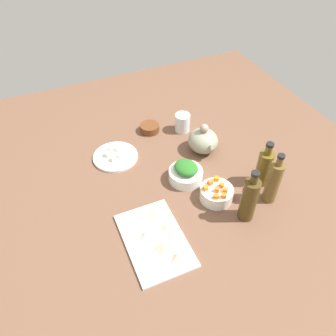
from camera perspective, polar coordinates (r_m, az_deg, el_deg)
tabletop at (r=148.17cm, az=0.00°, el=-1.81°), size 190.00×190.00×3.00cm
cutting_board at (r=125.58cm, az=-2.27°, el=-12.12°), size 32.72×21.45×1.00cm
plate_tofu at (r=157.36cm, az=-8.89°, el=1.91°), size 20.60×20.60×1.20cm
bowl_greens at (r=144.10cm, az=3.02°, el=-1.23°), size 14.58×14.58×5.16cm
bowl_carrots at (r=137.76cm, az=8.23°, el=-4.35°), size 13.41×13.41×5.52cm
bowl_small_side at (r=170.59cm, az=-3.12°, el=6.80°), size 9.56×9.56×3.69cm
teapot at (r=157.11cm, az=5.98°, el=4.67°), size 16.12×13.74×14.82cm
bottle_0 at (r=137.09cm, az=17.46°, el=-2.20°), size 5.47×5.47×23.94cm
bottle_1 at (r=144.20cm, az=15.98°, el=0.15°), size 6.25×6.25×21.37cm
bottle_2 at (r=128.33cm, az=13.60°, el=-5.14°), size 6.09×6.09×23.98cm
drinking_glass_0 at (r=169.42cm, az=2.46°, el=7.70°), size 7.53×7.53×9.21cm
carrot_cube_0 at (r=136.26cm, az=9.09°, el=-2.90°), size 2.53×2.53×1.80cm
carrot_cube_1 at (r=136.67cm, az=7.20°, el=-2.45°), size 2.12×2.12×1.80cm
carrot_cube_2 at (r=131.89cm, az=8.17°, el=-4.79°), size 2.26×2.26×1.80cm
carrot_cube_3 at (r=138.41cm, az=8.20°, el=-1.84°), size 2.34×2.34×1.80cm
carrot_cube_4 at (r=134.32cm, az=6.38°, el=-3.40°), size 1.85×1.85×1.80cm
carrot_cube_5 at (r=134.35cm, az=8.29°, el=-3.64°), size 2.48×2.48×1.80cm
carrot_cube_6 at (r=134.67cm, az=9.73°, el=-3.72°), size 2.55×2.55×1.80cm
carrot_cube_7 at (r=132.55cm, az=9.43°, el=-4.67°), size 2.46×2.46×1.80cm
chopped_greens_mound at (r=140.86cm, az=3.09°, el=0.10°), size 13.01×12.08×4.10cm
tofu_cube_0 at (r=155.72cm, az=-8.23°, el=2.31°), size 3.11×3.11×2.20cm
tofu_cube_1 at (r=158.79cm, az=-8.42°, el=3.25°), size 3.01×3.01×2.20cm
tofu_cube_2 at (r=153.99cm, az=-9.34°, el=1.58°), size 2.92×2.92×2.20cm
tofu_cube_3 at (r=159.40cm, az=-9.68°, el=3.25°), size 3.06×3.06×2.20cm
tofu_cube_4 at (r=156.83cm, az=-10.31°, el=2.35°), size 3.07×3.07×2.20cm
dumpling_0 at (r=121.78cm, az=-0.87°, el=-13.12°), size 6.42×6.57×2.84cm
dumpling_1 at (r=125.14cm, az=-3.74°, el=-11.26°), size 5.88×6.08×2.09cm
dumpling_2 at (r=131.07cm, az=-2.11°, el=-7.56°), size 6.27×6.52×2.22cm
dumpling_3 at (r=127.08cm, az=-0.16°, el=-9.88°), size 6.34×6.28×2.10cm
dumpling_4 at (r=119.65cm, az=1.64°, el=-14.86°), size 5.23×5.30×2.62cm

